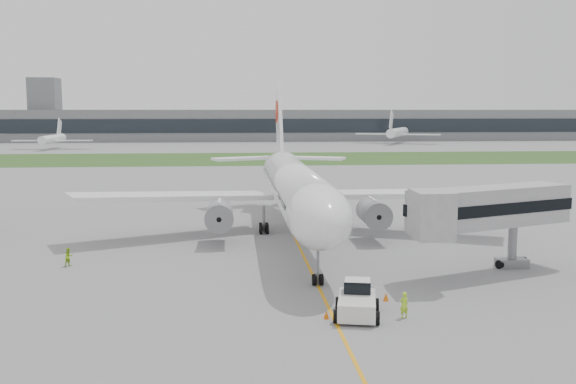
{
  "coord_description": "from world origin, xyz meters",
  "views": [
    {
      "loc": [
        -6.47,
        -63.72,
        13.65
      ],
      "look_at": [
        -0.91,
        2.0,
        5.26
      ],
      "focal_mm": 40.0,
      "sensor_mm": 36.0,
      "label": 1
    }
  ],
  "objects": [
    {
      "name": "ground",
      "position": [
        0.0,
        0.0,
        0.0
      ],
      "size": [
        600.0,
        600.0,
        0.0
      ],
      "primitive_type": "plane",
      "color": "gray",
      "rests_on": "ground"
    },
    {
      "name": "apron_markings",
      "position": [
        0.0,
        -5.0,
        0.0
      ],
      "size": [
        70.0,
        70.0,
        0.04
      ],
      "primitive_type": null,
      "color": "orange",
      "rests_on": "ground"
    },
    {
      "name": "grass_strip",
      "position": [
        0.0,
        120.0,
        0.01
      ],
      "size": [
        600.0,
        50.0,
        0.02
      ],
      "primitive_type": "cube",
      "color": "#294D1C",
      "rests_on": "ground"
    },
    {
      "name": "terminal_building",
      "position": [
        0.0,
        229.87,
        7.0
      ],
      "size": [
        320.0,
        22.3,
        14.0
      ],
      "color": "slate",
      "rests_on": "ground"
    },
    {
      "name": "control_tower",
      "position": [
        -90.0,
        232.0,
        0.0
      ],
      "size": [
        12.0,
        12.0,
        56.0
      ],
      "primitive_type": null,
      "color": "slate",
      "rests_on": "ground"
    },
    {
      "name": "airliner",
      "position": [
        0.0,
        4.87,
        5.66
      ],
      "size": [
        48.13,
        53.95,
        17.88
      ],
      "color": "white",
      "rests_on": "ground"
    },
    {
      "name": "pushback_tug",
      "position": [
        1.66,
        -22.61,
        1.03
      ],
      "size": [
        3.68,
        4.78,
        2.23
      ],
      "rotation": [
        0.0,
        0.0,
        -0.21
      ],
      "color": "silver",
      "rests_on": "ground"
    },
    {
      "name": "jet_bridge",
      "position": [
        14.04,
        -12.78,
        5.56
      ],
      "size": [
        15.61,
        9.85,
        7.51
      ],
      "rotation": [
        0.0,
        0.0,
        0.37
      ],
      "color": "#AFAFB2",
      "rests_on": "ground"
    },
    {
      "name": "safety_cone_left",
      "position": [
        -0.5,
        -23.17,
        0.28
      ],
      "size": [
        0.41,
        0.41,
        0.56
      ],
      "primitive_type": "cone",
      "color": "#E4600C",
      "rests_on": "ground"
    },
    {
      "name": "safety_cone_right",
      "position": [
        4.37,
        -19.57,
        0.3
      ],
      "size": [
        0.43,
        0.43,
        0.6
      ],
      "primitive_type": "cone",
      "color": "#E4600C",
      "rests_on": "ground"
    },
    {
      "name": "ground_crew_near",
      "position": [
        4.64,
        -23.43,
        0.88
      ],
      "size": [
        0.74,
        0.6,
        1.77
      ],
      "primitive_type": "imported",
      "rotation": [
        0.0,
        0.0,
        3.46
      ],
      "color": "#B1EA27",
      "rests_on": "ground"
    },
    {
      "name": "ground_crew_far",
      "position": [
        -21.07,
        -7.04,
        0.83
      ],
      "size": [
        1.01,
        1.02,
        1.67
      ],
      "primitive_type": "imported",
      "rotation": [
        0.0,
        0.0,
        0.83
      ],
      "color": "#95CE22",
      "rests_on": "ground"
    },
    {
      "name": "distant_aircraft_left",
      "position": [
        -70.53,
        170.1,
        0.0
      ],
      "size": [
        28.12,
        24.95,
        10.55
      ],
      "primitive_type": null,
      "rotation": [
        0.0,
        0.0,
        -0.02
      ],
      "color": "white",
      "rests_on": "ground"
    },
    {
      "name": "distant_aircraft_right",
      "position": [
        61.44,
        198.4,
        0.0
      ],
      "size": [
        44.71,
        42.7,
        13.37
      ],
      "primitive_type": null,
      "rotation": [
        0.0,
        0.0,
        -0.43
      ],
      "color": "white",
      "rests_on": "ground"
    }
  ]
}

